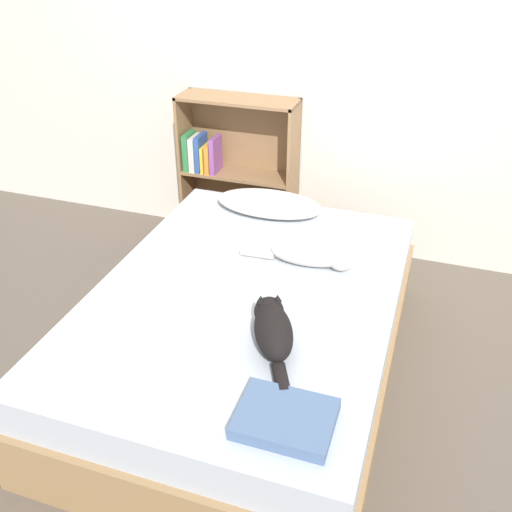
{
  "coord_description": "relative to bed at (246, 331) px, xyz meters",
  "views": [
    {
      "loc": [
        0.76,
        -2.11,
        2.06
      ],
      "look_at": [
        0.0,
        0.15,
        0.6
      ],
      "focal_mm": 40.0,
      "sensor_mm": 36.0,
      "label": 1
    }
  ],
  "objects": [
    {
      "name": "ground_plane",
      "position": [
        0.0,
        0.0,
        -0.25
      ],
      "size": [
        8.0,
        8.0,
        0.0
      ],
      "primitive_type": "plane",
      "color": "brown"
    },
    {
      "name": "wall_back",
      "position": [
        0.0,
        1.44,
        1.0
      ],
      "size": [
        8.0,
        0.06,
        2.5
      ],
      "color": "silver",
      "rests_on": "ground_plane"
    },
    {
      "name": "cat_dark",
      "position": [
        0.24,
        -0.33,
        0.33
      ],
      "size": [
        0.3,
        0.49,
        0.16
      ],
      "rotation": [
        0.0,
        0.0,
        2.0
      ],
      "color": "black",
      "rests_on": "bed"
    },
    {
      "name": "bookshelf",
      "position": [
        -0.54,
        1.31,
        0.29
      ],
      "size": [
        0.79,
        0.26,
        1.03
      ],
      "color": "#8E6B47",
      "rests_on": "ground_plane"
    },
    {
      "name": "pillow",
      "position": [
        -0.14,
        0.82,
        0.31
      ],
      "size": [
        0.64,
        0.33,
        0.11
      ],
      "color": "white",
      "rests_on": "bed"
    },
    {
      "name": "bed",
      "position": [
        0.0,
        0.0,
        0.0
      ],
      "size": [
        1.44,
        2.03,
        0.5
      ],
      "color": "#99754C",
      "rests_on": "ground_plane"
    },
    {
      "name": "cat_light",
      "position": [
        0.26,
        0.32,
        0.32
      ],
      "size": [
        0.6,
        0.17,
        0.17
      ],
      "rotation": [
        0.0,
        0.0,
        0.05
      ],
      "color": "beige",
      "rests_on": "bed"
    },
    {
      "name": "blanket_fold",
      "position": [
        0.41,
        -0.74,
        0.28
      ],
      "size": [
        0.34,
        0.27,
        0.05
      ],
      "color": "#4C668E",
      "rests_on": "bed"
    }
  ]
}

